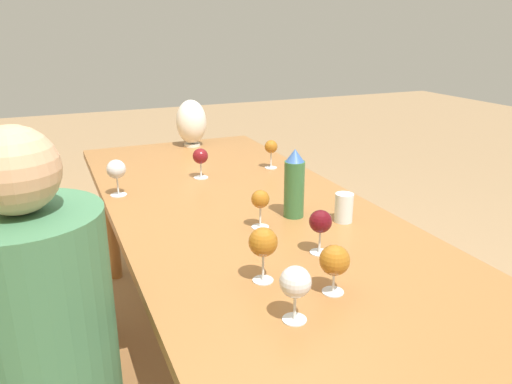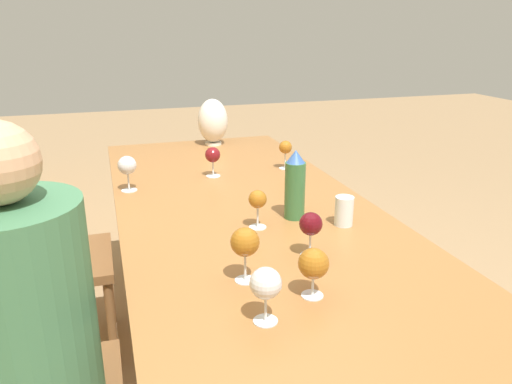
{
  "view_description": "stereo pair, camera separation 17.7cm",
  "coord_description": "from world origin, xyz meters",
  "px_view_note": "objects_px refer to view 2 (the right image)",
  "views": [
    {
      "loc": [
        -1.64,
        0.66,
        1.43
      ],
      "look_at": [
        -0.1,
        0.0,
        0.85
      ],
      "focal_mm": 35.0,
      "sensor_mm": 36.0,
      "label": 1
    },
    {
      "loc": [
        -1.7,
        0.5,
        1.43
      ],
      "look_at": [
        -0.1,
        0.0,
        0.85
      ],
      "focal_mm": 35.0,
      "sensor_mm": 36.0,
      "label": 2
    }
  ],
  "objects_px": {
    "wine_glass_2": "(245,243)",
    "wine_glass_5": "(314,264)",
    "wine_glass_3": "(258,201)",
    "wine_glass_0": "(213,156)",
    "wine_glass_1": "(285,148)",
    "vase": "(213,121)",
    "wine_glass_6": "(311,225)",
    "water_tumbler": "(344,211)",
    "wine_glass_4": "(266,284)",
    "wine_glass_7": "(127,166)",
    "person_near": "(34,342)",
    "chair_far": "(39,252)",
    "water_bottle": "(295,185)"
  },
  "relations": [
    {
      "from": "wine_glass_4",
      "to": "wine_glass_7",
      "type": "xyz_separation_m",
      "value": [
        1.09,
        0.24,
        0.01
      ]
    },
    {
      "from": "vase",
      "to": "water_bottle",
      "type": "bearing_deg",
      "value": -178.51
    },
    {
      "from": "wine_glass_3",
      "to": "wine_glass_5",
      "type": "xyz_separation_m",
      "value": [
        -0.47,
        0.0,
        -0.01
      ]
    },
    {
      "from": "wine_glass_3",
      "to": "person_near",
      "type": "distance_m",
      "value": 0.79
    },
    {
      "from": "person_near",
      "to": "wine_glass_6",
      "type": "bearing_deg",
      "value": -85.17
    },
    {
      "from": "wine_glass_6",
      "to": "vase",
      "type": "bearing_deg",
      "value": -1.44
    },
    {
      "from": "wine_glass_0",
      "to": "vase",
      "type": "bearing_deg",
      "value": -12.73
    },
    {
      "from": "wine_glass_0",
      "to": "wine_glass_3",
      "type": "bearing_deg",
      "value": -178.73
    },
    {
      "from": "wine_glass_1",
      "to": "person_near",
      "type": "bearing_deg",
      "value": 133.12
    },
    {
      "from": "wine_glass_5",
      "to": "wine_glass_3",
      "type": "bearing_deg",
      "value": -0.02
    },
    {
      "from": "wine_glass_2",
      "to": "wine_glass_5",
      "type": "distance_m",
      "value": 0.19
    },
    {
      "from": "water_tumbler",
      "to": "vase",
      "type": "height_order",
      "value": "vase"
    },
    {
      "from": "water_bottle",
      "to": "wine_glass_0",
      "type": "bearing_deg",
      "value": 16.08
    },
    {
      "from": "water_bottle",
      "to": "water_tumbler",
      "type": "xyz_separation_m",
      "value": [
        -0.11,
        -0.14,
        -0.07
      ]
    },
    {
      "from": "wine_glass_3",
      "to": "wine_glass_5",
      "type": "relative_size",
      "value": 1.02
    },
    {
      "from": "water_tumbler",
      "to": "wine_glass_3",
      "type": "height_order",
      "value": "wine_glass_3"
    },
    {
      "from": "water_bottle",
      "to": "chair_far",
      "type": "relative_size",
      "value": 0.27
    },
    {
      "from": "wine_glass_5",
      "to": "person_near",
      "type": "distance_m",
      "value": 0.74
    },
    {
      "from": "wine_glass_0",
      "to": "wine_glass_5",
      "type": "bearing_deg",
      "value": -179.28
    },
    {
      "from": "wine_glass_0",
      "to": "chair_far",
      "type": "distance_m",
      "value": 0.84
    },
    {
      "from": "wine_glass_5",
      "to": "wine_glass_6",
      "type": "distance_m",
      "value": 0.24
    },
    {
      "from": "wine_glass_3",
      "to": "wine_glass_2",
      "type": "bearing_deg",
      "value": 157.38
    },
    {
      "from": "person_near",
      "to": "wine_glass_1",
      "type": "bearing_deg",
      "value": -46.88
    },
    {
      "from": "wine_glass_0",
      "to": "wine_glass_1",
      "type": "height_order",
      "value": "same"
    },
    {
      "from": "wine_glass_4",
      "to": "wine_glass_6",
      "type": "distance_m",
      "value": 0.38
    },
    {
      "from": "wine_glass_5",
      "to": "wine_glass_1",
      "type": "bearing_deg",
      "value": -17.01
    },
    {
      "from": "chair_far",
      "to": "vase",
      "type": "bearing_deg",
      "value": -53.08
    },
    {
      "from": "wine_glass_4",
      "to": "wine_glass_5",
      "type": "distance_m",
      "value": 0.17
    },
    {
      "from": "wine_glass_1",
      "to": "wine_glass_5",
      "type": "distance_m",
      "value": 1.18
    },
    {
      "from": "wine_glass_1",
      "to": "wine_glass_6",
      "type": "bearing_deg",
      "value": 164.1
    },
    {
      "from": "wine_glass_0",
      "to": "wine_glass_3",
      "type": "xyz_separation_m",
      "value": [
        -0.63,
        -0.01,
        0.0
      ]
    },
    {
      "from": "vase",
      "to": "wine_glass_6",
      "type": "relative_size",
      "value": 1.88
    },
    {
      "from": "wine_glass_0",
      "to": "wine_glass_1",
      "type": "relative_size",
      "value": 0.99
    },
    {
      "from": "water_tumbler",
      "to": "wine_glass_6",
      "type": "xyz_separation_m",
      "value": [
        -0.19,
        0.21,
        0.05
      ]
    },
    {
      "from": "person_near",
      "to": "wine_glass_0",
      "type": "bearing_deg",
      "value": -35.57
    },
    {
      "from": "wine_glass_3",
      "to": "wine_glass_4",
      "type": "xyz_separation_m",
      "value": [
        -0.55,
        0.15,
        0.0
      ]
    },
    {
      "from": "water_bottle",
      "to": "person_near",
      "type": "height_order",
      "value": "person_near"
    },
    {
      "from": "wine_glass_0",
      "to": "chair_far",
      "type": "relative_size",
      "value": 0.14
    },
    {
      "from": "water_bottle",
      "to": "water_tumbler",
      "type": "relative_size",
      "value": 2.44
    },
    {
      "from": "wine_glass_1",
      "to": "wine_glass_5",
      "type": "relative_size",
      "value": 1.03
    },
    {
      "from": "wine_glass_0",
      "to": "wine_glass_3",
      "type": "relative_size",
      "value": 1.01
    },
    {
      "from": "wine_glass_2",
      "to": "chair_far",
      "type": "distance_m",
      "value": 1.17
    },
    {
      "from": "vase",
      "to": "water_tumbler",
      "type": "bearing_deg",
      "value": -172.61
    },
    {
      "from": "wine_glass_6",
      "to": "wine_glass_2",
      "type": "bearing_deg",
      "value": 111.48
    },
    {
      "from": "water_tumbler",
      "to": "wine_glass_3",
      "type": "distance_m",
      "value": 0.3
    },
    {
      "from": "wine_glass_4",
      "to": "chair_far",
      "type": "height_order",
      "value": "chair_far"
    },
    {
      "from": "water_bottle",
      "to": "wine_glass_5",
      "type": "bearing_deg",
      "value": 163.53
    },
    {
      "from": "vase",
      "to": "wine_glass_4",
      "type": "distance_m",
      "value": 1.81
    },
    {
      "from": "wine_glass_3",
      "to": "person_near",
      "type": "bearing_deg",
      "value": 114.68
    },
    {
      "from": "wine_glass_1",
      "to": "wine_glass_2",
      "type": "relative_size",
      "value": 0.88
    }
  ]
}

